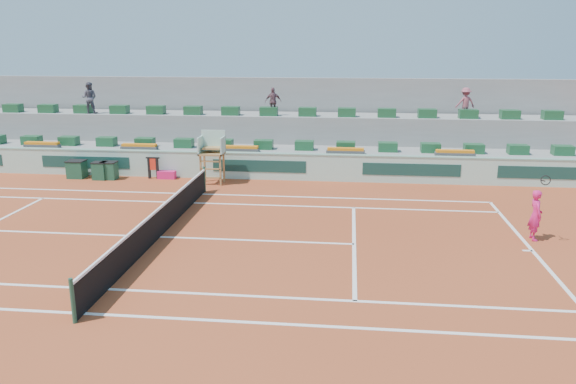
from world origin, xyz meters
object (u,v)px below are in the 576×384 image
object	(u,v)px
player_bag	(167,175)
tennis_player	(536,215)
umpire_chair	(212,150)
drink_cooler_a	(109,170)

from	to	relation	value
player_bag	tennis_player	bearing A→B (deg)	-25.54
tennis_player	umpire_chair	bearing A→B (deg)	152.37
drink_cooler_a	umpire_chair	bearing A→B (deg)	-2.15
player_bag	tennis_player	world-z (taller)	tennis_player
drink_cooler_a	tennis_player	xyz separation A→B (m)	(17.25, -6.59, 0.42)
drink_cooler_a	tennis_player	size ratio (longest dim) A/B	0.37
player_bag	umpire_chair	xyz separation A→B (m)	(2.39, -0.58, 1.36)
player_bag	umpire_chair	bearing A→B (deg)	-13.70
player_bag	tennis_player	size ratio (longest dim) A/B	0.36
drink_cooler_a	tennis_player	bearing A→B (deg)	-20.89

